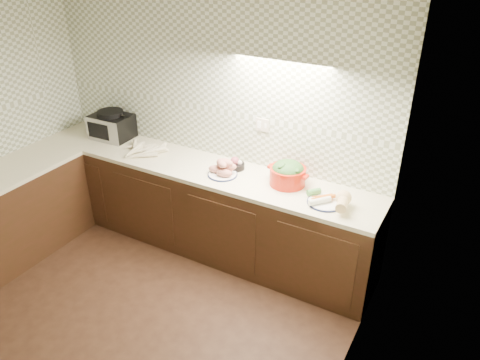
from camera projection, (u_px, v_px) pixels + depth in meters
The scene contains 8 objects.
room at pixel (60, 155), 2.98m from camera, with size 3.60×3.60×2.60m.
counter at pixel (89, 227), 4.36m from camera, with size 3.60×3.60×0.90m.
toaster_oven at pixel (112, 125), 5.00m from camera, with size 0.43×0.34×0.30m.
parsnip_pile at pixel (141, 150), 4.70m from camera, with size 0.36×0.42×0.08m.
sweet_potato_plate at pixel (223, 169), 4.28m from camera, with size 0.28×0.27×0.17m.
onion_bowl at pixel (236, 164), 4.39m from camera, with size 0.16×0.16×0.12m.
dutch_oven at pixel (288, 173), 4.10m from camera, with size 0.40×0.36×0.22m.
veg_plate at pixel (334, 199), 3.83m from camera, with size 0.40×0.32×0.14m.
Camera 1 is at (2.32, -1.79, 2.91)m, focal length 35.00 mm.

